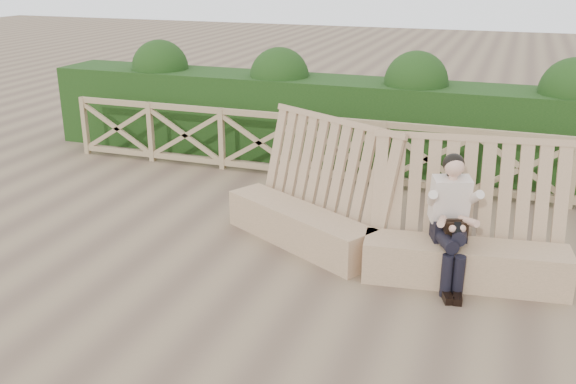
% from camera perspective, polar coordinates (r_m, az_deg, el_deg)
% --- Properties ---
extents(ground, '(60.00, 60.00, 0.00)m').
position_cam_1_polar(ground, '(7.73, -2.53, -7.06)').
color(ground, brown).
rests_on(ground, ground).
extents(bench, '(4.41, 1.78, 1.62)m').
position_cam_1_polar(bench, '(7.92, 8.12, -3.29)').
color(bench, '#8E7351').
rests_on(bench, ground).
extents(woman, '(0.57, 0.95, 1.50)m').
position_cam_1_polar(woman, '(7.41, 14.32, -2.07)').
color(woman, black).
rests_on(woman, ground).
extents(guardrail, '(10.10, 0.09, 1.10)m').
position_cam_1_polar(guardrail, '(10.63, 4.58, 3.72)').
color(guardrail, olive).
rests_on(guardrail, ground).
extents(hedge, '(12.00, 1.20, 1.50)m').
position_cam_1_polar(hedge, '(11.70, 6.18, 6.18)').
color(hedge, black).
rests_on(hedge, ground).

